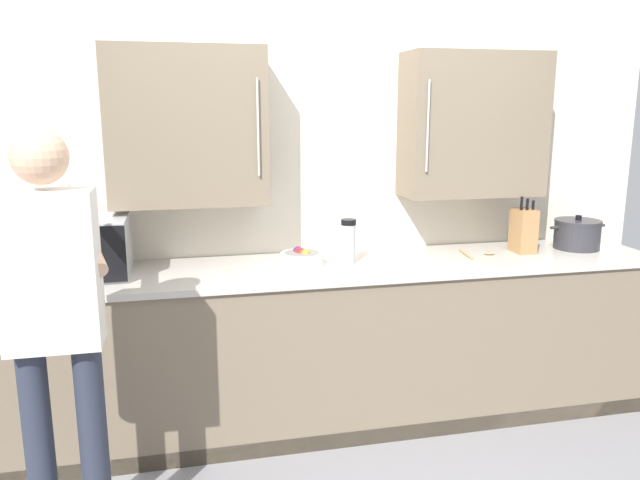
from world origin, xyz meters
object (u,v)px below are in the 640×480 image
stock_pot (577,234)px  person_figure (54,313)px  wooden_spoon (478,253)px  fruit_bowl (302,258)px  thermos_flask (348,241)px  knife_block (523,231)px  microwave_oven (64,248)px

stock_pot → person_figure: size_ratio=0.22×
wooden_spoon → fruit_bowl: (-1.05, -0.01, 0.03)m
thermos_flask → person_figure: person_figure is taller
fruit_bowl → person_figure: person_figure is taller
wooden_spoon → fruit_bowl: fruit_bowl is taller
wooden_spoon → fruit_bowl: bearing=-179.6°
wooden_spoon → knife_block: knife_block is taller
person_figure → stock_pot: bearing=17.4°
knife_block → stock_pot: size_ratio=0.92×
microwave_oven → stock_pot: size_ratio=2.17×
thermos_flask → microwave_oven: bearing=178.6°
knife_block → person_figure: person_figure is taller
microwave_oven → stock_pot: (2.94, 0.01, -0.06)m
thermos_flask → stock_pot: size_ratio=0.67×
thermos_flask → fruit_bowl: bearing=177.4°
microwave_oven → thermos_flask: (1.48, -0.04, -0.03)m
thermos_flask → stock_pot: 1.47m
knife_block → fruit_bowl: knife_block is taller
knife_block → stock_pot: 0.38m
microwave_oven → person_figure: 0.89m
wooden_spoon → person_figure: size_ratio=0.13×
stock_pot → person_figure: 2.98m
microwave_oven → wooden_spoon: microwave_oven is taller
person_figure → wooden_spoon: bearing=21.7°
thermos_flask → person_figure: (-1.38, -0.84, -0.03)m
microwave_oven → knife_block: knife_block is taller
knife_block → thermos_flask: 1.09m
wooden_spoon → stock_pot: (0.67, 0.03, 0.08)m
person_figure → knife_block: bearing=19.5°
fruit_bowl → thermos_flask: (0.26, -0.01, 0.08)m
fruit_bowl → wooden_spoon: bearing=0.4°
microwave_oven → person_figure: bearing=-83.3°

